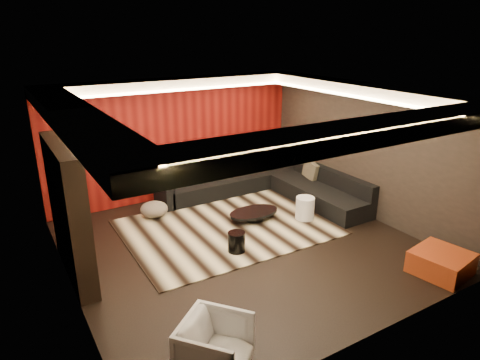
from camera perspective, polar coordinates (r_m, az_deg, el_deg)
floor at (r=8.08m, az=0.38°, el=-8.70°), size 6.00×6.00×0.02m
ceiling at (r=7.19m, az=0.43°, el=11.51°), size 6.00×6.00×0.02m
wall_back at (r=10.10m, az=-8.58°, el=5.50°), size 6.00×0.02×2.80m
wall_left at (r=6.57m, az=-22.65°, el=-3.61°), size 0.02×6.00×2.80m
wall_right at (r=9.38m, az=16.33°, el=3.83°), size 0.02×6.00×2.80m
red_feature_wall at (r=10.07m, az=-8.49°, el=5.46°), size 5.98×0.05×2.78m
soffit_back at (r=9.59m, az=-8.24°, el=12.62°), size 6.00×0.60×0.22m
soffit_front at (r=5.14m, az=16.43°, el=6.11°), size 6.00×0.60×0.22m
soffit_left at (r=6.26m, az=-21.39°, el=7.86°), size 0.60×4.80×0.22m
soffit_right at (r=8.90m, az=15.73°, el=11.58°), size 0.60×4.80×0.22m
cove_back at (r=9.29m, az=-7.36°, el=11.88°), size 4.80×0.08×0.04m
cove_front at (r=5.39m, az=13.71°, el=5.96°), size 4.80×0.08×0.04m
cove_left at (r=6.34m, az=-18.26°, el=7.52°), size 0.08×4.80×0.04m
cove_right at (r=8.67m, az=14.09°, el=10.93°), size 0.08×4.80×0.04m
tv_surround at (r=7.25m, az=-21.89°, el=-3.93°), size 0.30×2.00×2.20m
tv_screen at (r=7.15m, az=-20.99°, el=-1.12°), size 0.04×1.30×0.80m
tv_shelf at (r=7.43m, az=-20.29°, el=-6.54°), size 0.04×1.60×0.04m
rug at (r=8.73m, az=-1.79°, el=-6.30°), size 4.03×3.04×0.02m
coffee_table at (r=9.01m, az=1.83°, el=-4.72°), size 1.12×1.12×0.18m
drum_stool at (r=7.74m, az=-0.47°, el=-8.25°), size 0.39×0.39×0.37m
striped_pouf at (r=9.31m, az=-11.39°, el=-3.84°), size 0.63×0.63×0.32m
white_side_table at (r=9.10m, az=8.66°, el=-3.77°), size 0.41×0.41×0.49m
orange_ottoman at (r=7.88m, az=25.24°, el=-9.94°), size 0.96×0.96×0.37m
armchair at (r=5.30m, az=-3.33°, el=-21.38°), size 1.06×1.06×0.70m
sectional_sofa at (r=10.26m, az=3.22°, el=-0.73°), size 3.65×3.50×0.75m
throw_pillows at (r=10.19m, az=-0.41°, el=1.27°), size 3.19×1.69×0.50m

